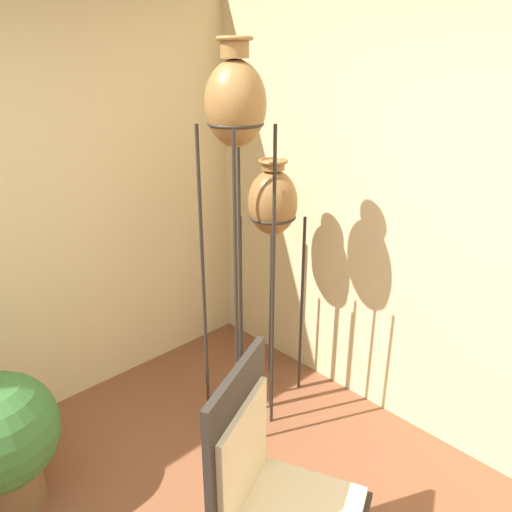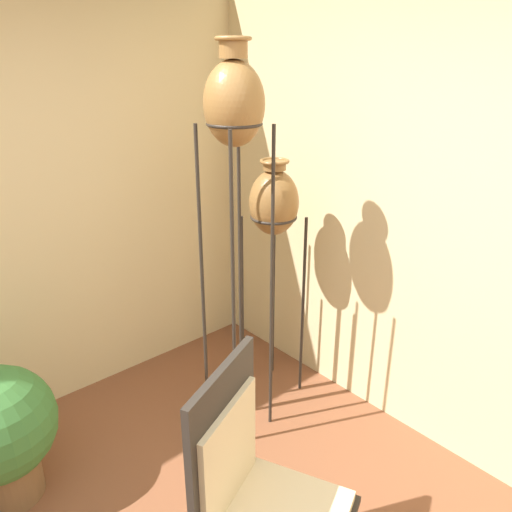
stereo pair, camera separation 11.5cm
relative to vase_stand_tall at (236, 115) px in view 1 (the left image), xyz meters
name	(u,v)px [view 1 (the left image)]	position (x,y,z in m)	size (l,w,h in m)	color
wall_right	(478,229)	(0.80, -0.96, -0.55)	(0.06, 7.90, 2.70)	beige
vase_stand_tall	(236,115)	(0.00, 0.00, 0.00)	(0.31, 0.31, 2.26)	#28231E
vase_stand_medium	(273,207)	(0.39, 0.11, -0.58)	(0.30, 0.30, 1.61)	#28231E
chair	(271,491)	(-0.68, -0.93, -1.26)	(0.67, 0.67, 1.15)	#28231E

